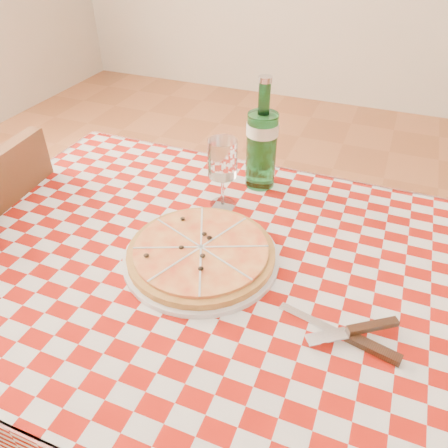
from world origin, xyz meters
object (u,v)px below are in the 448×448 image
Objects in this scene: pizza_plate at (201,252)px; water_bottle at (262,134)px; wine_glass at (223,174)px; dining_table at (222,296)px.

water_bottle reaches higher than pizza_plate.
pizza_plate is 1.86× the size of wine_glass.
wine_glass is at bearing 111.82° from dining_table.
wine_glass is (-0.04, 0.21, 0.07)m from pizza_plate.
dining_table is 3.57× the size of pizza_plate.
wine_glass reaches higher than pizza_plate.
dining_table is at bearing -85.26° from water_bottle.
dining_table is 0.13m from pizza_plate.
pizza_plate is at bearing -80.37° from wine_glass.
water_bottle is (0.02, 0.34, 0.13)m from pizza_plate.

